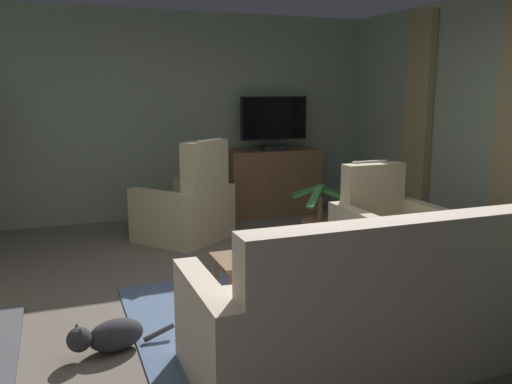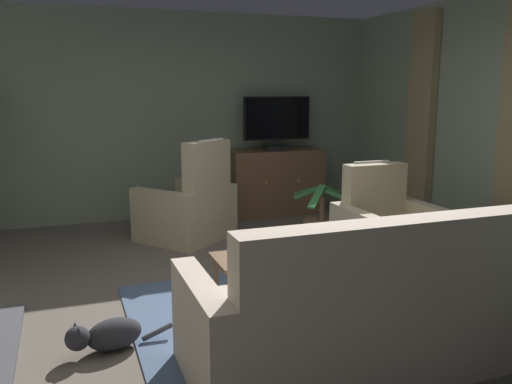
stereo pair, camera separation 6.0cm
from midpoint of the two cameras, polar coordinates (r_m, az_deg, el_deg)
ground_plane at (r=4.31m, az=1.92°, el=-12.59°), size 6.07×7.25×0.04m
wall_back at (r=7.20m, az=-8.14°, el=8.00°), size 6.07×0.10×2.68m
curtain_panel_far at (r=6.88m, az=17.46°, el=8.59°), size 0.10×0.44×2.25m
rug_central at (r=4.14m, az=3.73°, el=-13.24°), size 2.26×2.15×0.01m
tv_cabinet at (r=7.34m, az=2.27°, el=0.92°), size 1.29×0.53×0.89m
television at (r=7.19m, az=2.48°, el=7.49°), size 0.93×0.20×0.71m
coffee_table at (r=4.28m, az=2.66°, el=-7.28°), size 1.00×0.48×0.41m
tv_remote at (r=4.20m, az=1.23°, el=-6.75°), size 0.13×0.17×0.02m
sofa_floral at (r=3.42m, az=11.59°, el=-12.89°), size 2.11×0.93×1.01m
armchair_beside_cabinet at (r=6.13m, az=-6.86°, el=-1.84°), size 1.22×1.21×1.17m
armchair_in_far_corner at (r=5.25m, az=14.41°, el=-4.73°), size 0.89×0.90×1.00m
potted_plant_tall_palm_by_window at (r=6.03m, az=7.27°, el=-3.87°), size 0.69×0.79×0.66m
cat at (r=3.76m, az=-15.05°, el=-14.48°), size 0.71×0.29×0.23m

